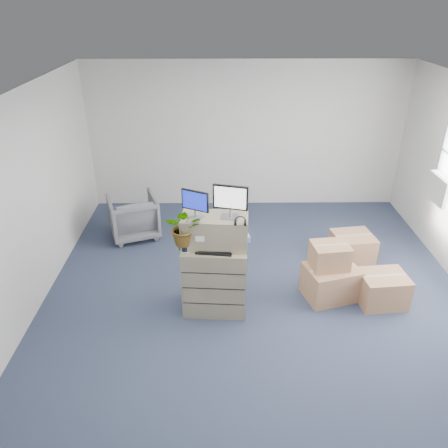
{
  "coord_description": "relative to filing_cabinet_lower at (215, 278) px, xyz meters",
  "views": [
    {
      "loc": [
        -0.51,
        -4.63,
        3.83
      ],
      "look_at": [
        -0.46,
        0.4,
        1.15
      ],
      "focal_mm": 35.0,
      "sensor_mm": 36.0,
      "label": 1
    }
  ],
  "objects": [
    {
      "name": "office_chair",
      "position": [
        -1.44,
        2.04,
        -0.08
      ],
      "size": [
        1.0,
        0.97,
        0.82
      ],
      "primitive_type": "imported",
      "rotation": [
        0.0,
        0.0,
        3.49
      ],
      "color": "#5B5B5F",
      "rests_on": "ground"
    },
    {
      "name": "filing_cabinet_lower",
      "position": [
        0.0,
        0.0,
        0.0
      ],
      "size": [
        0.86,
        0.57,
        0.97
      ],
      "primitive_type": "cube",
      "rotation": [
        0.0,
        0.0,
        -0.07
      ],
      "color": "#9A8C6A",
      "rests_on": "ground"
    },
    {
      "name": "external_drive",
      "position": [
        0.31,
        0.1,
        0.51
      ],
      "size": [
        0.21,
        0.15,
        0.06
      ],
      "primitive_type": "cube",
      "rotation": [
        0.0,
        0.0,
        0.01
      ],
      "color": "black",
      "rests_on": "filing_cabinet_lower"
    },
    {
      "name": "headphones",
      "position": [
        0.31,
        -0.16,
        0.94
      ],
      "size": [
        0.14,
        0.03,
        0.14
      ],
      "primitive_type": "torus",
      "rotation": [
        1.57,
        0.0,
        -0.07
      ],
      "color": "black",
      "rests_on": "filing_cabinet_upper"
    },
    {
      "name": "filing_cabinet_upper",
      "position": [
        0.0,
        0.05,
        0.69
      ],
      "size": [
        0.86,
        0.47,
        0.41
      ],
      "primitive_type": "cube",
      "rotation": [
        0.0,
        0.0,
        -0.07
      ],
      "color": "#9A8C6A",
      "rests_on": "filing_cabinet_lower"
    },
    {
      "name": "monitor_left",
      "position": [
        -0.23,
        0.02,
        1.1
      ],
      "size": [
        0.34,
        0.21,
        0.36
      ],
      "rotation": [
        0.0,
        0.0,
        -0.45
      ],
      "color": "#99999E",
      "rests_on": "filing_cabinet_upper"
    },
    {
      "name": "mouse",
      "position": [
        0.35,
        -0.16,
        0.5
      ],
      "size": [
        0.09,
        0.07,
        0.03
      ],
      "primitive_type": "ellipsoid",
      "rotation": [
        0.0,
        0.0,
        0.26
      ],
      "color": "silver",
      "rests_on": "filing_cabinet_lower"
    },
    {
      "name": "keyboard",
      "position": [
        -0.0,
        -0.11,
        0.5
      ],
      "size": [
        0.47,
        0.25,
        0.02
      ],
      "primitive_type": "cube",
      "rotation": [
        0.0,
        0.0,
        -0.13
      ],
      "color": "black",
      "rests_on": "filing_cabinet_lower"
    },
    {
      "name": "water_bottle",
      "position": [
        0.08,
        0.02,
        0.6
      ],
      "size": [
        0.07,
        0.07,
        0.24
      ],
      "primitive_type": "cylinder",
      "color": "#9B9DA3",
      "rests_on": "filing_cabinet_lower"
    },
    {
      "name": "monitor_right",
      "position": [
        0.2,
        0.01,
        1.14
      ],
      "size": [
        0.43,
        0.22,
        0.43
      ],
      "rotation": [
        0.0,
        0.0,
        -0.25
      ],
      "color": "#99999E",
      "rests_on": "filing_cabinet_upper"
    },
    {
      "name": "potted_plant",
      "position": [
        -0.36,
        -0.06,
        0.75
      ],
      "size": [
        0.49,
        0.53,
        0.46
      ],
      "rotation": [
        0.0,
        0.0,
        -0.07
      ],
      "color": "#AAC7A0",
      "rests_on": "filing_cabinet_lower"
    },
    {
      "name": "cardboard_boxes",
      "position": [
        1.95,
        0.48,
        -0.2
      ],
      "size": [
        1.42,
        1.78,
        0.83
      ],
      "color": "#A4714F",
      "rests_on": "ground"
    },
    {
      "name": "ac_unit",
      "position": [
        3.45,
        1.28,
        0.72
      ],
      "size": [
        0.24,
        0.6,
        0.4
      ],
      "primitive_type": "cube",
      "color": "silver",
      "rests_on": "wall_right"
    },
    {
      "name": "phone_dock",
      "position": [
        0.0,
        0.02,
        0.53
      ],
      "size": [
        0.06,
        0.05,
        0.13
      ],
      "rotation": [
        0.0,
        0.0,
        -0.07
      ],
      "color": "silver",
      "rests_on": "filing_cabinet_lower"
    },
    {
      "name": "wall_back",
      "position": [
        0.58,
        3.39,
        0.92
      ],
      "size": [
        6.0,
        0.02,
        2.8
      ],
      "primitive_type": "cube",
      "color": "silver",
      "rests_on": "ground"
    },
    {
      "name": "tissue_box",
      "position": [
        0.34,
        0.04,
        0.58
      ],
      "size": [
        0.23,
        0.14,
        0.08
      ],
      "primitive_type": "cube",
      "rotation": [
        0.0,
        0.0,
        0.16
      ],
      "color": "#3C72CC",
      "rests_on": "external_drive"
    },
    {
      "name": "ground",
      "position": [
        0.58,
        -0.12,
        -0.48
      ],
      "size": [
        7.0,
        7.0,
        0.0
      ],
      "primitive_type": "plane",
      "color": "#29304A",
      "rests_on": "ground"
    }
  ]
}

